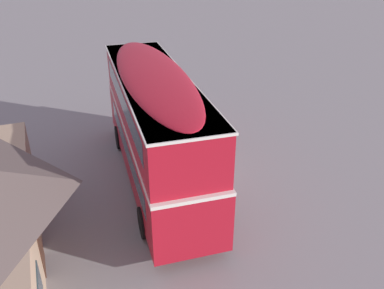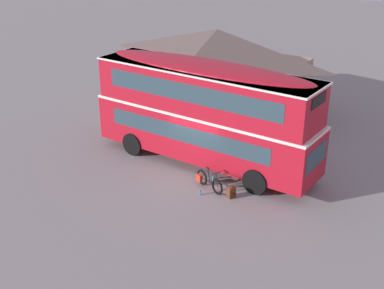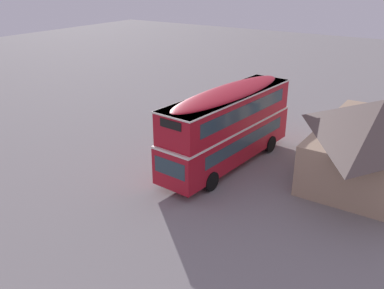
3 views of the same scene
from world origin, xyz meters
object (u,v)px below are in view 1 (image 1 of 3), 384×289
Objects in this scene: backpack_on_ground at (187,140)px; water_bottle_blue_sports at (205,152)px; touring_bicycle at (193,149)px; double_decker_bus at (155,123)px.

backpack_on_ground is 2.36× the size of water_bottle_blue_sports.
touring_bicycle is 3.17× the size of backpack_on_ground.
water_bottle_blue_sports is (-1.17, -0.48, -0.16)m from backpack_on_ground.
water_bottle_blue_sports is (-0.02, -0.63, -0.27)m from touring_bicycle.
backpack_on_ground is (2.52, -2.26, -2.38)m from double_decker_bus.
backpack_on_ground is 1.28m from water_bottle_blue_sports.
touring_bicycle is 1.17m from backpack_on_ground.
double_decker_bus is 6.80× the size of touring_bicycle.
touring_bicycle is at bearing -57.08° from double_decker_bus.
double_decker_bus is 21.58× the size of backpack_on_ground.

